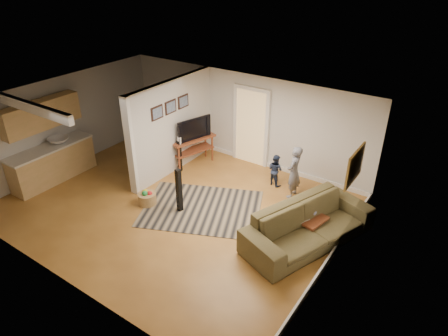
{
  "coord_description": "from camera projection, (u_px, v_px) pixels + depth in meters",
  "views": [
    {
      "loc": [
        5.38,
        -5.85,
        5.32
      ],
      "look_at": [
        1.04,
        0.53,
        1.1
      ],
      "focal_mm": 32.0,
      "sensor_mm": 36.0,
      "label": 1
    }
  ],
  "objects": [
    {
      "name": "ground",
      "position": [
        175.0,
        206.0,
        9.46
      ],
      "size": [
        7.5,
        7.5,
        0.0
      ],
      "primitive_type": "plane",
      "color": "brown",
      "rests_on": "ground"
    },
    {
      "name": "room_shell",
      "position": [
        149.0,
        133.0,
        9.59
      ],
      "size": [
        7.54,
        6.02,
        2.52
      ],
      "color": "silver",
      "rests_on": "ground"
    },
    {
      "name": "area_rug",
      "position": [
        202.0,
        208.0,
        9.35
      ],
      "size": [
        3.26,
        2.89,
        0.01
      ],
      "primitive_type": "cube",
      "rotation": [
        0.0,
        0.0,
        0.41
      ],
      "color": "black",
      "rests_on": "ground"
    },
    {
      "name": "sofa",
      "position": [
        307.0,
        241.0,
        8.3
      ],
      "size": [
        2.05,
        3.06,
        0.83
      ],
      "primitive_type": "imported",
      "rotation": [
        0.0,
        0.0,
        1.21
      ],
      "color": "#473F23",
      "rests_on": "ground"
    },
    {
      "name": "coffee_table",
      "position": [
        301.0,
        216.0,
        8.54
      ],
      "size": [
        1.16,
        0.82,
        0.62
      ],
      "rotation": [
        0.0,
        0.0,
        -0.21
      ],
      "color": "maroon",
      "rests_on": "ground"
    },
    {
      "name": "tv_console",
      "position": [
        192.0,
        140.0,
        10.94
      ],
      "size": [
        0.84,
        1.38,
        1.11
      ],
      "rotation": [
        0.0,
        0.0,
        -0.3
      ],
      "color": "maroon",
      "rests_on": "ground"
    },
    {
      "name": "speaker_left",
      "position": [
        179.0,
        191.0,
        9.03
      ],
      "size": [
        0.13,
        0.13,
        1.08
      ],
      "primitive_type": "cube",
      "rotation": [
        0.0,
        0.0,
        -0.18
      ],
      "color": "black",
      "rests_on": "ground"
    },
    {
      "name": "speaker_right",
      "position": [
        180.0,
        156.0,
        10.75
      ],
      "size": [
        0.09,
        0.09,
        0.9
      ],
      "primitive_type": "cube",
      "rotation": [
        0.0,
        0.0,
        0.03
      ],
      "color": "black",
      "rests_on": "ground"
    },
    {
      "name": "toy_basket",
      "position": [
        147.0,
        198.0,
        9.46
      ],
      "size": [
        0.43,
        0.43,
        0.38
      ],
      "color": "olive",
      "rests_on": "ground"
    },
    {
      "name": "child",
      "position": [
        292.0,
        196.0,
        9.85
      ],
      "size": [
        0.34,
        0.5,
        1.33
      ],
      "primitive_type": "imported",
      "rotation": [
        0.0,
        0.0,
        -1.53
      ],
      "color": "slate",
      "rests_on": "ground"
    },
    {
      "name": "toddler",
      "position": [
        274.0,
        184.0,
        10.33
      ],
      "size": [
        0.48,
        0.41,
        0.84
      ],
      "primitive_type": "imported",
      "rotation": [
        0.0,
        0.0,
        2.88
      ],
      "color": "#212C46",
      "rests_on": "ground"
    }
  ]
}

